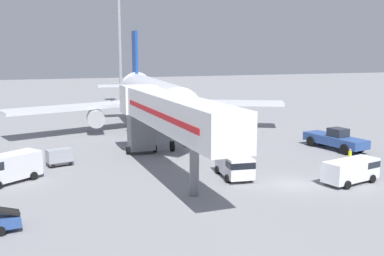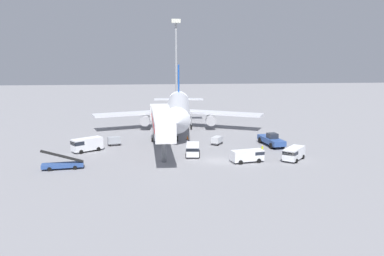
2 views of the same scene
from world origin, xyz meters
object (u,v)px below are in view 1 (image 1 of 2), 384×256
at_px(service_van_rear_left, 235,165).
at_px(baggage_cart_outer_left, 247,145).
at_px(pushback_tug, 335,139).
at_px(service_van_mid_right, 6,167).
at_px(jet_bridge, 166,113).
at_px(baggage_cart_near_right, 59,157).
at_px(safety_cone_alpha, 186,143).
at_px(airplane_at_gate, 151,98).
at_px(ground_crew_worker_foreground, 350,157).
at_px(apron_light_mast, 119,11).
at_px(service_van_mid_left, 352,170).

relative_size(service_van_rear_left, baggage_cart_outer_left, 1.70).
xyz_separation_m(pushback_tug, service_van_mid_right, (-32.89, -1.60, 0.24)).
height_order(jet_bridge, service_van_mid_right, jet_bridge).
relative_size(jet_bridge, baggage_cart_near_right, 9.37).
height_order(pushback_tug, baggage_cart_near_right, pushback_tug).
bearing_deg(safety_cone_alpha, baggage_cart_outer_left, -44.32).
relative_size(airplane_at_gate, baggage_cart_near_right, 14.96).
bearing_deg(safety_cone_alpha, service_van_rear_left, -90.81).
distance_m(ground_crew_worker_foreground, apron_light_mast, 53.54).
bearing_deg(apron_light_mast, baggage_cart_near_right, -108.63).
distance_m(jet_bridge, service_van_mid_left, 15.92).
distance_m(jet_bridge, service_van_mid_right, 13.61).
relative_size(baggage_cart_near_right, safety_cone_alpha, 3.31).
distance_m(service_van_rear_left, ground_crew_worker_foreground, 11.61).
xyz_separation_m(service_van_rear_left, service_van_mid_right, (-17.92, 4.77, 0.19)).
xyz_separation_m(service_van_rear_left, apron_light_mast, (-0.01, 49.38, 16.43)).
xyz_separation_m(service_van_rear_left, ground_crew_worker_foreground, (11.61, -0.15, -0.26)).
bearing_deg(baggage_cart_outer_left, service_van_rear_left, -122.48).
height_order(service_van_rear_left, safety_cone_alpha, service_van_rear_left).
height_order(ground_crew_worker_foreground, apron_light_mast, apron_light_mast).
bearing_deg(baggage_cart_near_right, service_van_rear_left, -33.87).
relative_size(baggage_cart_near_right, baggage_cart_outer_left, 0.91).
distance_m(jet_bridge, ground_crew_worker_foreground, 17.52).
distance_m(service_van_mid_right, baggage_cart_outer_left, 23.43).
bearing_deg(service_van_rear_left, ground_crew_worker_foreground, -0.75).
relative_size(service_van_mid_right, ground_crew_worker_foreground, 3.24).
height_order(service_van_mid_right, baggage_cart_near_right, service_van_mid_right).
height_order(service_van_mid_right, ground_crew_worker_foreground, service_van_mid_right).
relative_size(pushback_tug, safety_cone_alpha, 10.26).
height_order(service_van_mid_left, ground_crew_worker_foreground, service_van_mid_left).
distance_m(baggage_cart_outer_left, safety_cone_alpha, 7.08).
bearing_deg(apron_light_mast, service_van_mid_right, -111.88).
relative_size(service_van_mid_right, safety_cone_alpha, 7.12).
bearing_deg(baggage_cart_outer_left, pushback_tug, -10.85).
height_order(airplane_at_gate, pushback_tug, airplane_at_gate).
relative_size(airplane_at_gate, pushback_tug, 4.84).
distance_m(service_van_mid_left, apron_light_mast, 56.99).
xyz_separation_m(baggage_cart_near_right, baggage_cart_outer_left, (18.83, -0.88, -0.06)).
height_order(service_van_mid_left, baggage_cart_outer_left, service_van_mid_left).
distance_m(airplane_at_gate, ground_crew_worker_foreground, 26.76).
distance_m(service_van_mid_left, baggage_cart_outer_left, 13.14).
height_order(jet_bridge, service_van_mid_left, jet_bridge).
distance_m(service_van_rear_left, safety_cone_alpha, 13.20).
bearing_deg(airplane_at_gate, pushback_tug, -46.22).
xyz_separation_m(airplane_at_gate, service_van_mid_left, (9.32, -27.68, -3.43)).
bearing_deg(safety_cone_alpha, apron_light_mast, 90.31).
bearing_deg(airplane_at_gate, apron_light_mast, 87.65).
relative_size(service_van_rear_left, baggage_cart_near_right, 1.87).
distance_m(service_van_mid_left, ground_crew_worker_foreground, 5.55).
bearing_deg(service_van_mid_left, baggage_cart_outer_left, 103.17).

